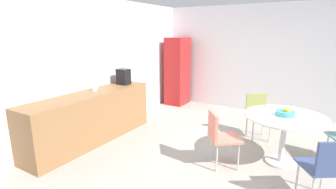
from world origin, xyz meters
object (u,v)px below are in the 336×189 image
object	(u,v)px
chair_navy	(327,164)
round_table	(285,124)
chair_olive	(257,110)
coffee_maker	(123,77)
locker_cabinet	(177,71)
mug_white	(95,89)
fruit_bowl	(286,113)
chair_coral	(219,133)

from	to	relation	value
chair_navy	round_table	bearing A→B (deg)	33.23
chair_olive	coffee_maker	world-z (taller)	coffee_maker
locker_cabinet	coffee_maker	size ratio (longest dim) A/B	5.65
coffee_maker	chair_navy	bearing A→B (deg)	-102.85
chair_olive	mug_white	xyz separation A→B (m)	(-1.58, 2.56, 0.43)
chair_navy	coffee_maker	world-z (taller)	coffee_maker
round_table	fruit_bowl	xyz separation A→B (m)	(0.00, 0.00, 0.18)
round_table	mug_white	distance (m)	3.23
fruit_bowl	mug_white	xyz separation A→B (m)	(-0.76, 3.12, 0.15)
round_table	mug_white	size ratio (longest dim) A/B	8.95
chair_coral	mug_white	xyz separation A→B (m)	(-0.16, 2.33, 0.43)
chair_olive	coffee_maker	bearing A→B (deg)	108.14
round_table	coffee_maker	size ratio (longest dim) A/B	3.61
chair_coral	chair_navy	bearing A→B (deg)	-99.89
chair_coral	locker_cabinet	bearing A→B (deg)	39.20
locker_cabinet	round_table	xyz separation A→B (m)	(-2.08, -2.98, -0.28)
locker_cabinet	mug_white	bearing A→B (deg)	177.13
locker_cabinet	mug_white	distance (m)	2.84
chair_navy	mug_white	xyz separation A→B (m)	(0.08, 3.67, 0.43)
round_table	mug_white	world-z (taller)	mug_white
chair_olive	mug_white	world-z (taller)	mug_white
chair_olive	chair_navy	distance (m)	1.99
chair_navy	fruit_bowl	bearing A→B (deg)	33.27
locker_cabinet	coffee_maker	xyz separation A→B (m)	(-2.09, 0.10, 0.16)
locker_cabinet	coffee_maker	distance (m)	2.10
locker_cabinet	round_table	distance (m)	3.65
round_table	chair_olive	xyz separation A→B (m)	(0.82, 0.56, -0.10)
mug_white	coffee_maker	bearing A→B (deg)	-3.22
chair_coral	chair_navy	size ratio (longest dim) A/B	1.00
fruit_bowl	coffee_maker	world-z (taller)	coffee_maker
fruit_bowl	mug_white	distance (m)	3.22
chair_coral	fruit_bowl	world-z (taller)	fruit_bowl
round_table	chair_olive	bearing A→B (deg)	34.41
mug_white	round_table	bearing A→B (deg)	-76.40
round_table	chair_coral	distance (m)	1.00
locker_cabinet	fruit_bowl	world-z (taller)	locker_cabinet
chair_coral	coffee_maker	distance (m)	2.42
round_table	chair_coral	bearing A→B (deg)	126.99
locker_cabinet	chair_olive	size ratio (longest dim) A/B	2.18
locker_cabinet	coffee_maker	bearing A→B (deg)	177.26
locker_cabinet	chair_coral	world-z (taller)	locker_cabinet
round_table	fruit_bowl	bearing A→B (deg)	40.49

